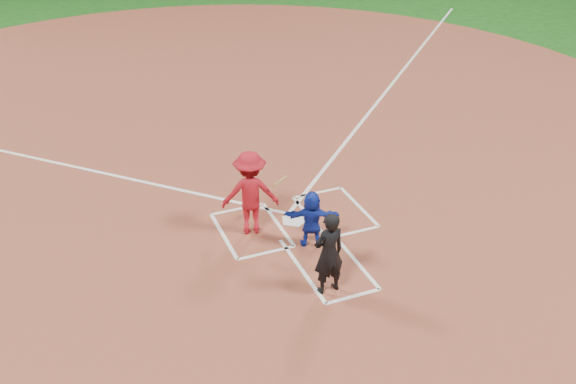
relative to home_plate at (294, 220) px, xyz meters
name	(u,v)px	position (x,y,z in m)	size (l,w,h in m)	color
ground	(294,221)	(0.00, 0.00, -0.02)	(120.00, 120.00, 0.00)	#144B12
home_plate_dirt	(215,119)	(0.00, 6.00, -0.01)	(28.00, 28.00, 0.01)	brown
home_plate	(294,220)	(0.00, 0.00, 0.00)	(0.60, 0.60, 0.02)	silver
catcher	(312,219)	(-0.02, -0.97, 0.60)	(1.12, 0.36, 1.21)	#152DB1
umpire	(329,253)	(-0.35, -2.45, 0.81)	(0.60, 0.39, 1.64)	black
chalk_markings	(222,128)	(0.00, 5.29, -0.01)	(28.35, 17.32, 0.01)	white
batter_at_plate	(250,193)	(-0.98, -0.02, 0.91)	(1.55, 0.98, 1.83)	#A9121E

